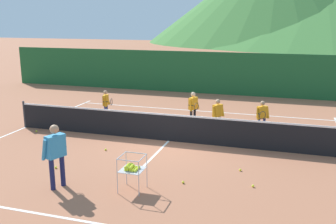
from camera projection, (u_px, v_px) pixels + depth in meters
ground_plane at (169, 141)px, 13.40m from camera, size 120.00×120.00×0.00m
line_baseline_near at (88, 222)px, 8.06m from camera, size 11.81×0.08×0.01m
line_baseline_far at (199, 111)px, 17.75m from camera, size 11.81×0.08×0.01m
line_sideline_west at (26, 127)px, 15.10m from camera, size 0.08×10.45×0.01m
line_service_center at (169, 141)px, 13.40m from camera, size 0.08×5.20×0.01m
tennis_net at (169, 127)px, 13.28m from camera, size 11.92×0.08×1.05m
instructor at (56, 150)px, 9.50m from camera, size 0.47×0.82×1.65m
student_0 at (106, 102)px, 16.06m from camera, size 0.49×0.56×1.25m
student_1 at (193, 106)px, 15.11m from camera, size 0.42×0.72×1.37m
student_2 at (218, 113)px, 14.17m from camera, size 0.44×0.49×1.29m
student_3 at (262, 115)px, 13.95m from camera, size 0.49×0.66×1.27m
ball_cart at (132, 168)px, 9.42m from camera, size 0.58×0.58×0.90m
tennis_ball_1 at (56, 167)px, 10.94m from camera, size 0.07×0.07×0.07m
tennis_ball_2 at (106, 150)px, 12.42m from camera, size 0.07×0.07×0.07m
tennis_ball_4 at (253, 186)px, 9.72m from camera, size 0.07×0.07×0.07m
tennis_ball_5 at (183, 182)px, 9.94m from camera, size 0.07×0.07×0.07m
tennis_ball_7 at (36, 131)px, 14.44m from camera, size 0.07×0.07×0.07m
tennis_ball_8 at (240, 170)px, 10.75m from camera, size 0.07×0.07×0.07m
windscreen_fence at (216, 73)px, 21.47m from camera, size 25.98×0.08×2.36m
hill_1 at (321, 8)px, 67.20m from camera, size 53.41×53.41×11.82m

